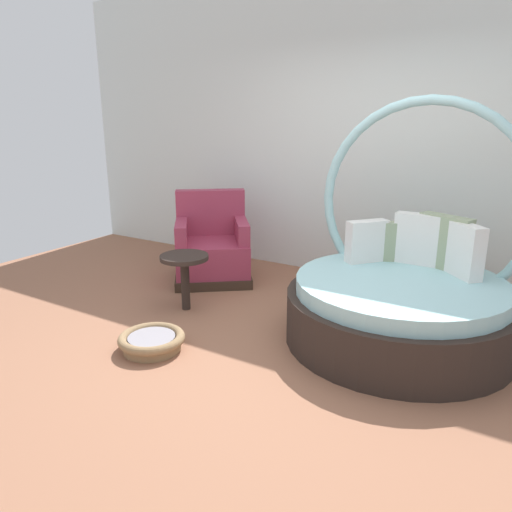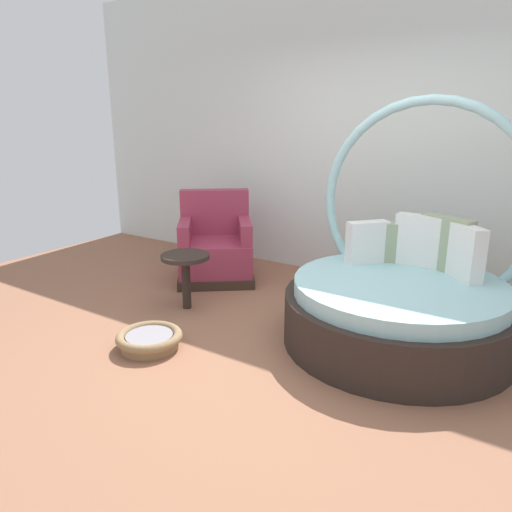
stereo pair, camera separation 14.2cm
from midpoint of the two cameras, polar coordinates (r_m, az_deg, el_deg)
name	(u,v)px [view 1 (the left image)]	position (r m, az deg, el deg)	size (l,w,h in m)	color
ground_plane	(279,352)	(3.78, 1.67, -11.25)	(8.00, 8.00, 0.02)	#936047
back_wall	(379,129)	(5.25, 13.49, 14.30)	(8.00, 0.12, 3.19)	silver
round_daybed	(403,294)	(3.99, 15.91, -4.29)	(1.75, 1.75, 1.89)	#2D231E
red_armchair	(212,249)	(5.31, -5.96, 0.83)	(1.12, 1.12, 0.94)	#38281E
pet_basket	(152,341)	(3.86, -13.24, -9.73)	(0.51, 0.51, 0.13)	#8E704C
side_table	(185,265)	(4.45, -9.33, -1.07)	(0.44, 0.44, 0.52)	#2D231E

